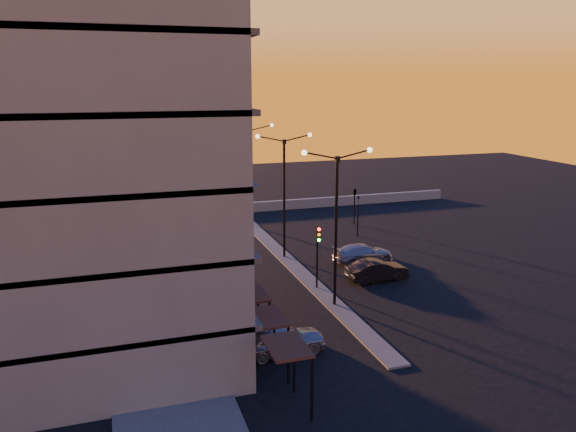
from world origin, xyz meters
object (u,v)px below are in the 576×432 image
(car_hatchback, at_px, (281,339))
(streetlamp_mid, at_px, (284,186))
(traffic_light_main, at_px, (318,247))
(car_sedan, at_px, (377,270))
(car_wagon, at_px, (363,253))

(car_hatchback, bearing_deg, streetlamp_mid, -21.00)
(traffic_light_main, relative_size, car_sedan, 0.99)
(streetlamp_mid, distance_m, traffic_light_main, 7.62)
(traffic_light_main, bearing_deg, car_hatchback, -122.64)
(car_wagon, bearing_deg, streetlamp_mid, 60.84)
(streetlamp_mid, height_order, car_sedan, streetlamp_mid)
(car_hatchback, xyz_separation_m, car_wagon, (10.21, 12.03, -0.09))
(streetlamp_mid, distance_m, car_sedan, 9.43)
(streetlamp_mid, height_order, car_hatchback, streetlamp_mid)
(traffic_light_main, xyz_separation_m, car_wagon, (5.33, 4.41, -2.22))
(streetlamp_mid, distance_m, car_hatchback, 16.27)
(car_hatchback, distance_m, car_wagon, 15.78)
(car_hatchback, relative_size, car_sedan, 1.04)
(streetlamp_mid, bearing_deg, car_hatchback, -108.32)
(car_hatchback, height_order, car_wagon, car_hatchback)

